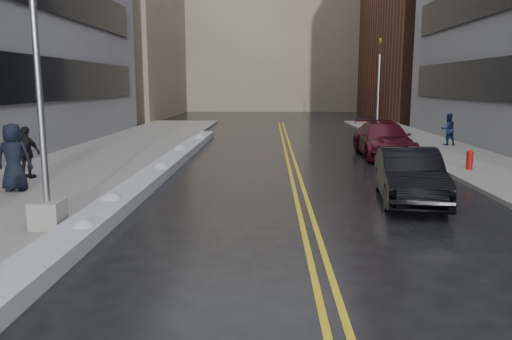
# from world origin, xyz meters

# --- Properties ---
(ground) EXTENTS (160.00, 160.00, 0.00)m
(ground) POSITION_xyz_m (0.00, 0.00, 0.00)
(ground) COLOR black
(ground) RESTS_ON ground
(sidewalk_west) EXTENTS (5.50, 50.00, 0.15)m
(sidewalk_west) POSITION_xyz_m (-5.75, 10.00, 0.07)
(sidewalk_west) COLOR gray
(sidewalk_west) RESTS_ON ground
(sidewalk_east) EXTENTS (4.00, 50.00, 0.15)m
(sidewalk_east) POSITION_xyz_m (10.00, 10.00, 0.07)
(sidewalk_east) COLOR gray
(sidewalk_east) RESTS_ON ground
(lane_line_left) EXTENTS (0.12, 50.00, 0.01)m
(lane_line_left) POSITION_xyz_m (2.35, 10.00, 0.00)
(lane_line_left) COLOR gold
(lane_line_left) RESTS_ON ground
(lane_line_right) EXTENTS (0.12, 50.00, 0.01)m
(lane_line_right) POSITION_xyz_m (2.65, 10.00, 0.00)
(lane_line_right) COLOR gold
(lane_line_right) RESTS_ON ground
(snow_ridge) EXTENTS (0.90, 30.00, 0.34)m
(snow_ridge) POSITION_xyz_m (-2.45, 8.00, 0.17)
(snow_ridge) COLOR silver
(snow_ridge) RESTS_ON ground
(building_west_far) EXTENTS (14.00, 22.00, 18.00)m
(building_west_far) POSITION_xyz_m (-15.50, 44.00, 9.00)
(building_west_far) COLOR gray
(building_west_far) RESTS_ON ground
(building_far) EXTENTS (36.00, 16.00, 22.00)m
(building_far) POSITION_xyz_m (2.00, 60.00, 11.00)
(building_far) COLOR gray
(building_far) RESTS_ON ground
(lamppost) EXTENTS (0.65, 0.65, 7.62)m
(lamppost) POSITION_xyz_m (-3.30, 2.00, 2.53)
(lamppost) COLOR gray
(lamppost) RESTS_ON sidewalk_west
(fire_hydrant) EXTENTS (0.26, 0.26, 0.73)m
(fire_hydrant) POSITION_xyz_m (9.00, 10.00, 0.55)
(fire_hydrant) COLOR maroon
(fire_hydrant) RESTS_ON sidewalk_east
(traffic_signal) EXTENTS (0.16, 0.20, 6.00)m
(traffic_signal) POSITION_xyz_m (8.50, 24.00, 3.40)
(traffic_signal) COLOR gray
(traffic_signal) RESTS_ON sidewalk_east
(pedestrian_c) EXTENTS (1.03, 0.72, 2.01)m
(pedestrian_c) POSITION_xyz_m (-5.97, 5.80, 1.15)
(pedestrian_c) COLOR black
(pedestrian_c) RESTS_ON sidewalk_west
(pedestrian_d) EXTENTS (1.10, 0.68, 1.75)m
(pedestrian_d) POSITION_xyz_m (-6.56, 7.79, 1.03)
(pedestrian_d) COLOR black
(pedestrian_d) RESTS_ON sidewalk_west
(pedestrian_east) EXTENTS (0.89, 0.75, 1.64)m
(pedestrian_east) POSITION_xyz_m (10.81, 17.59, 0.97)
(pedestrian_east) COLOR navy
(pedestrian_east) RESTS_ON sidewalk_east
(car_black) EXTENTS (2.11, 4.68, 1.49)m
(car_black) POSITION_xyz_m (5.51, 5.40, 0.75)
(car_black) COLOR black
(car_black) RESTS_ON ground
(car_maroon) EXTENTS (2.27, 5.42, 1.57)m
(car_maroon) POSITION_xyz_m (6.76, 14.28, 0.78)
(car_maroon) COLOR #440A19
(car_maroon) RESTS_ON ground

